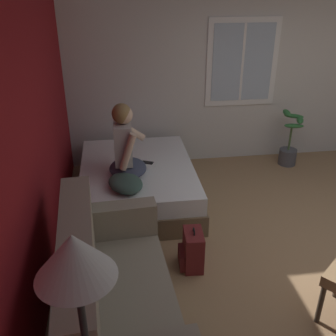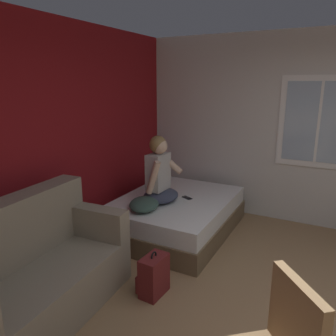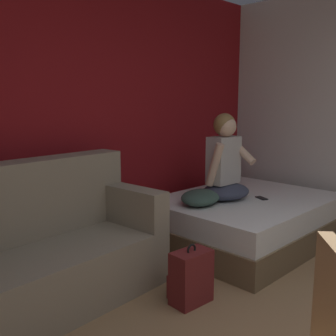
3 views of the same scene
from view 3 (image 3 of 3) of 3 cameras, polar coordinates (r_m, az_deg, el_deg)
The scene contains 7 objects.
wall_back_accent at distance 3.77m, azimuth -14.11°, elevation 7.49°, with size 10.11×0.16×2.70m, color maroon.
bed at distance 4.27m, azimuth 11.22°, elevation -7.36°, with size 1.86×1.44×0.48m.
couch at distance 3.09m, azimuth -17.43°, elevation -11.34°, with size 1.75×0.93×1.04m.
person_seated at distance 4.04m, azimuth 8.27°, elevation 0.50°, with size 0.53×0.46×0.88m.
backpack at distance 3.01m, azimuth 3.25°, elevation -15.61°, with size 0.31×0.25×0.46m.
throw_pillow at distance 3.85m, azimuth 4.73°, elevation -4.26°, with size 0.48×0.36×0.14m, color #385147.
cell_phone at distance 4.18m, azimuth 13.42°, elevation -4.27°, with size 0.07×0.14×0.01m, color black.
Camera 3 is at (-1.94, -0.23, 1.49)m, focal length 42.00 mm.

